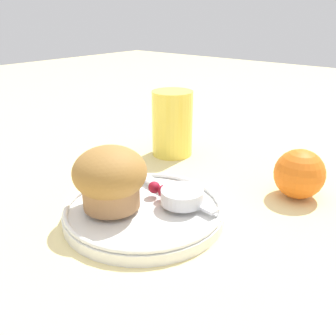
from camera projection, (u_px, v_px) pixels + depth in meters
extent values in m
plane|color=beige|center=(158.00, 214.00, 0.49)|extent=(3.00, 3.00, 0.00)
cylinder|color=white|center=(144.00, 213.00, 0.48)|extent=(0.20, 0.20, 0.01)
torus|color=white|center=(144.00, 206.00, 0.47)|extent=(0.20, 0.20, 0.01)
cylinder|color=#9E7047|center=(111.00, 192.00, 0.46)|extent=(0.07, 0.07, 0.04)
ellipsoid|color=olive|center=(110.00, 172.00, 0.45)|extent=(0.09, 0.09, 0.06)
cylinder|color=silver|center=(182.00, 196.00, 0.47)|extent=(0.05, 0.05, 0.02)
cylinder|color=white|center=(182.00, 191.00, 0.47)|extent=(0.05, 0.05, 0.00)
sphere|color=maroon|center=(154.00, 187.00, 0.50)|extent=(0.02, 0.02, 0.02)
sphere|color=maroon|center=(163.00, 191.00, 0.49)|extent=(0.02, 0.02, 0.02)
cube|color=silver|center=(168.00, 189.00, 0.51)|extent=(0.17, 0.04, 0.00)
sphere|color=orange|center=(299.00, 174.00, 0.52)|extent=(0.07, 0.07, 0.07)
cylinder|color=#EAD14C|center=(172.00, 123.00, 0.67)|extent=(0.07, 0.07, 0.12)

